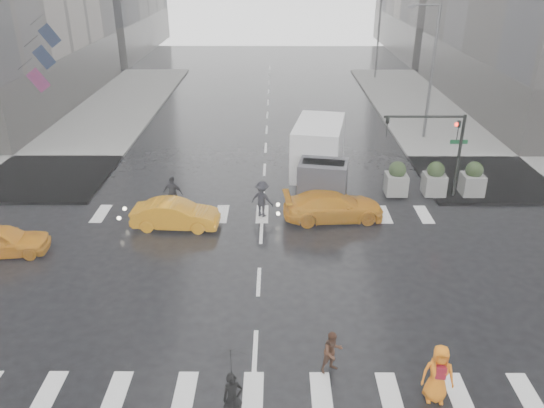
{
  "coord_description": "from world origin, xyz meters",
  "views": [
    {
      "loc": [
        0.63,
        -17.52,
        11.6
      ],
      "look_at": [
        0.51,
        2.0,
        2.43
      ],
      "focal_mm": 35.0,
      "sensor_mm": 36.0,
      "label": 1
    }
  ],
  "objects_px": {
    "taxi_front": "(2,241)",
    "box_truck": "(319,157)",
    "pedestrian_brown": "(333,352)",
    "pedestrian_orange": "(438,374)",
    "taxi_mid": "(175,215)",
    "traffic_signal_pole": "(442,140)"
  },
  "relations": [
    {
      "from": "pedestrian_brown",
      "to": "pedestrian_orange",
      "type": "relative_size",
      "value": 0.76
    },
    {
      "from": "pedestrian_orange",
      "to": "taxi_mid",
      "type": "xyz_separation_m",
      "value": [
        -9.25,
        10.61,
        -0.27
      ]
    },
    {
      "from": "traffic_signal_pole",
      "to": "box_truck",
      "type": "distance_m",
      "value": 6.27
    },
    {
      "from": "traffic_signal_pole",
      "to": "box_truck",
      "type": "bearing_deg",
      "value": 169.09
    },
    {
      "from": "pedestrian_brown",
      "to": "pedestrian_orange",
      "type": "xyz_separation_m",
      "value": [
        2.85,
        -1.14,
        0.22
      ]
    },
    {
      "from": "box_truck",
      "to": "taxi_mid",
      "type": "bearing_deg",
      "value": -136.14
    },
    {
      "from": "taxi_mid",
      "to": "pedestrian_orange",
      "type": "bearing_deg",
      "value": -135.8
    },
    {
      "from": "pedestrian_orange",
      "to": "taxi_mid",
      "type": "bearing_deg",
      "value": 137.99
    },
    {
      "from": "traffic_signal_pole",
      "to": "pedestrian_orange",
      "type": "xyz_separation_m",
      "value": [
        -3.77,
        -14.04,
        -2.28
      ]
    },
    {
      "from": "pedestrian_orange",
      "to": "traffic_signal_pole",
      "type": "bearing_deg",
      "value": 81.89
    },
    {
      "from": "taxi_front",
      "to": "pedestrian_brown",
      "type": "bearing_deg",
      "value": -125.36
    },
    {
      "from": "pedestrian_brown",
      "to": "pedestrian_orange",
      "type": "distance_m",
      "value": 3.08
    },
    {
      "from": "traffic_signal_pole",
      "to": "taxi_front",
      "type": "bearing_deg",
      "value": -163.38
    },
    {
      "from": "traffic_signal_pole",
      "to": "pedestrian_brown",
      "type": "height_order",
      "value": "traffic_signal_pole"
    },
    {
      "from": "pedestrian_brown",
      "to": "box_truck",
      "type": "height_order",
      "value": "box_truck"
    },
    {
      "from": "taxi_mid",
      "to": "box_truck",
      "type": "xyz_separation_m",
      "value": [
        7.01,
        4.59,
        1.19
      ]
    },
    {
      "from": "pedestrian_brown",
      "to": "traffic_signal_pole",
      "type": "bearing_deg",
      "value": 35.71
    },
    {
      "from": "taxi_front",
      "to": "box_truck",
      "type": "bearing_deg",
      "value": -70.85
    },
    {
      "from": "traffic_signal_pole",
      "to": "pedestrian_orange",
      "type": "relative_size",
      "value": 2.42
    },
    {
      "from": "traffic_signal_pole",
      "to": "pedestrian_orange",
      "type": "height_order",
      "value": "traffic_signal_pole"
    },
    {
      "from": "traffic_signal_pole",
      "to": "taxi_mid",
      "type": "distance_m",
      "value": 13.7
    },
    {
      "from": "taxi_mid",
      "to": "traffic_signal_pole",
      "type": "bearing_deg",
      "value": -72.11
    }
  ]
}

